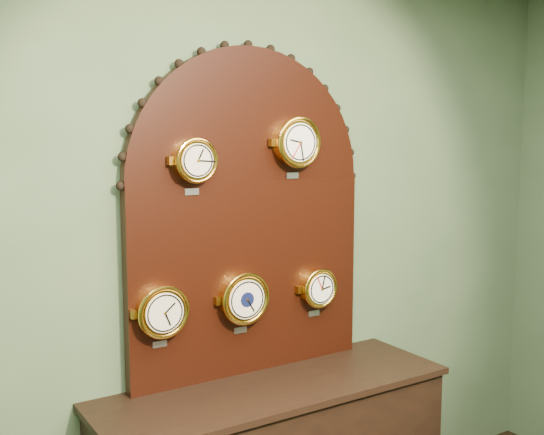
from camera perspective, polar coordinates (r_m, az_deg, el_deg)
wall_back at (r=3.10m, az=-2.48°, el=-2.81°), size 4.00×0.00×4.00m
display_board at (r=3.02m, az=-2.03°, el=1.27°), size 1.26×0.06×1.53m
roman_clock at (r=2.81m, az=-6.72°, el=4.94°), size 0.20×0.08×0.25m
arabic_clock at (r=3.07m, az=2.15°, el=6.52°), size 0.24×0.08×0.29m
hygrometer at (r=2.84m, az=-9.51°, el=-8.03°), size 0.23×0.08×0.28m
barometer at (r=3.01m, az=-2.47°, el=-7.00°), size 0.24×0.08×0.29m
tide_clock at (r=3.23m, az=3.99°, el=-6.10°), size 0.20×0.08×0.25m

